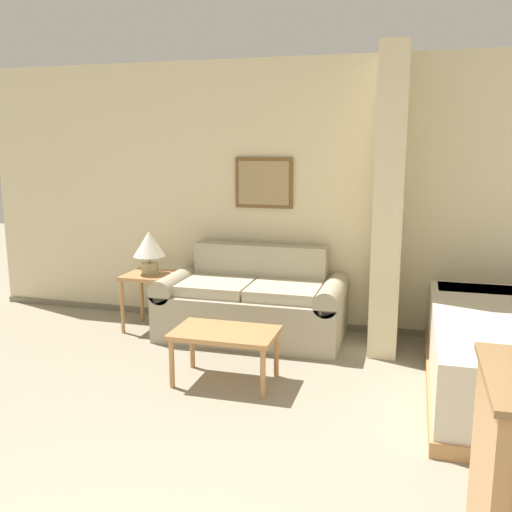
# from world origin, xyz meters

# --- Properties ---
(wall_back) EXTENTS (7.20, 0.16, 2.60)m
(wall_back) POSITION_xyz_m (-0.00, 4.45, 1.29)
(wall_back) COLOR beige
(wall_back) RESTS_ON ground_plane
(wall_partition_pillar) EXTENTS (0.24, 0.71, 2.60)m
(wall_partition_pillar) POSITION_xyz_m (0.67, 4.04, 1.30)
(wall_partition_pillar) COLOR beige
(wall_partition_pillar) RESTS_ON ground_plane
(couch) EXTENTS (1.72, 0.84, 0.84)m
(couch) POSITION_xyz_m (-0.54, 3.97, 0.31)
(couch) COLOR tan
(couch) RESTS_ON ground_plane
(coffee_table) EXTENTS (0.78, 0.49, 0.41)m
(coffee_table) POSITION_xyz_m (-0.45, 2.88, 0.36)
(coffee_table) COLOR #B27F4C
(coffee_table) RESTS_ON ground_plane
(side_table) EXTENTS (0.47, 0.47, 0.55)m
(side_table) POSITION_xyz_m (-1.57, 3.93, 0.47)
(side_table) COLOR #B27F4C
(side_table) RESTS_ON ground_plane
(table_lamp) EXTENTS (0.31, 0.31, 0.42)m
(table_lamp) POSITION_xyz_m (-1.57, 3.93, 0.82)
(table_lamp) COLOR tan
(table_lamp) RESTS_ON side_table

